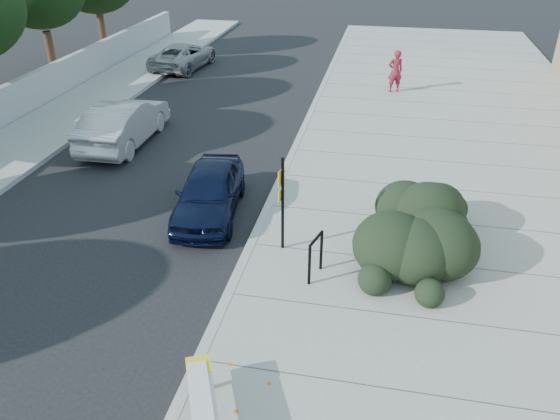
% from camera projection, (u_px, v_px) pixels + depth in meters
% --- Properties ---
extents(ground, '(120.00, 120.00, 0.00)m').
position_uv_depth(ground, '(229.00, 299.00, 11.81)').
color(ground, black).
rests_on(ground, ground).
extents(sidewalk_near, '(11.20, 50.00, 0.15)m').
position_uv_depth(sidewalk_near, '(474.00, 210.00, 15.08)').
color(sidewalk_near, gray).
rests_on(sidewalk_near, ground).
extents(curb_near, '(0.22, 50.00, 0.17)m').
position_uv_depth(curb_near, '(276.00, 191.00, 16.04)').
color(curb_near, '#9E9E99').
rests_on(curb_near, ground).
extents(curb_far, '(0.22, 50.00, 0.17)m').
position_uv_depth(curb_far, '(31.00, 168.00, 17.41)').
color(curb_far, '#9E9E99').
rests_on(curb_far, ground).
extents(bench, '(1.18, 2.01, 0.61)m').
position_uv_depth(bench, '(203.00, 406.00, 8.50)').
color(bench, gray).
rests_on(bench, sidewalk_near).
extents(bike_rack, '(0.24, 0.68, 1.03)m').
position_uv_depth(bike_rack, '(316.00, 253.00, 11.98)').
color(bike_rack, black).
rests_on(bike_rack, sidewalk_near).
extents(sign_post, '(0.12, 0.27, 2.38)m').
position_uv_depth(sign_post, '(282.00, 198.00, 12.63)').
color(sign_post, black).
rests_on(sign_post, sidewalk_near).
extents(hedge, '(2.12, 4.18, 1.56)m').
position_uv_depth(hedge, '(420.00, 223.00, 12.80)').
color(hedge, black).
rests_on(hedge, sidewalk_near).
extents(sedan_navy, '(2.06, 4.11, 1.34)m').
position_uv_depth(sedan_navy, '(209.00, 192.00, 14.72)').
color(sedan_navy, black).
rests_on(sedan_navy, ground).
extents(wagon_silver, '(1.72, 4.70, 1.54)m').
position_uv_depth(wagon_silver, '(124.00, 123.00, 19.07)').
color(wagon_silver, '#ABABAF').
rests_on(wagon_silver, ground).
extents(suv_silver, '(2.56, 4.74, 1.26)m').
position_uv_depth(suv_silver, '(184.00, 56.00, 27.99)').
color(suv_silver, gray).
rests_on(suv_silver, ground).
extents(pedestrian, '(0.77, 0.64, 1.82)m').
position_uv_depth(pedestrian, '(395.00, 71.00, 23.83)').
color(pedestrian, maroon).
rests_on(pedestrian, sidewalk_near).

